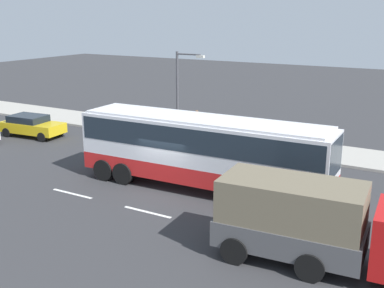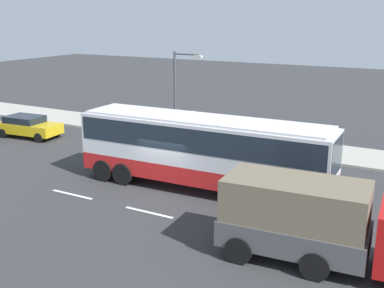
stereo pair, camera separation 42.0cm
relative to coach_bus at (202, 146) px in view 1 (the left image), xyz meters
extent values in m
plane|color=#333335|center=(-1.45, -0.83, -2.19)|extent=(120.00, 120.00, 0.00)
cube|color=#A8A399|center=(-1.45, 8.92, -2.11)|extent=(80.00, 4.00, 0.15)
cube|color=white|center=(-5.02, -3.62, -2.19)|extent=(2.40, 0.16, 0.01)
cube|color=white|center=(-0.69, -3.62, -2.19)|extent=(2.40, 0.16, 0.01)
cube|color=white|center=(6.13, -3.62, -2.19)|extent=(2.40, 0.16, 0.01)
cube|color=red|center=(0.00, 0.00, -1.22)|extent=(12.47, 2.95, 0.84)
cube|color=silver|center=(0.00, 0.00, 0.21)|extent=(12.47, 2.95, 2.03)
cube|color=#1E2833|center=(0.00, 0.00, 0.51)|extent=(12.22, 2.97, 1.11)
cube|color=#1E2833|center=(6.14, 0.19, 0.31)|extent=(0.19, 2.35, 1.62)
cube|color=silver|center=(0.00, 0.00, 1.28)|extent=(11.96, 2.78, 0.12)
cylinder|color=black|center=(4.56, 1.37, -1.64)|extent=(1.11, 0.33, 1.10)
cylinder|color=black|center=(4.63, -1.08, -1.64)|extent=(1.11, 0.33, 1.10)
cylinder|color=black|center=(-3.83, 1.11, -1.64)|extent=(1.11, 0.33, 1.10)
cylinder|color=black|center=(-3.75, -1.35, -1.64)|extent=(1.11, 0.33, 1.10)
cylinder|color=black|center=(-5.03, 1.07, -1.64)|extent=(1.11, 0.33, 1.10)
cylinder|color=black|center=(-4.95, -1.38, -1.64)|extent=(1.11, 0.33, 1.10)
cube|color=#4C4C4F|center=(5.88, -4.45, -1.26)|extent=(5.10, 2.76, 0.90)
cube|color=#6B604C|center=(5.88, -4.45, -0.08)|extent=(4.90, 2.65, 1.46)
cylinder|color=black|center=(6.77, -3.22, -1.71)|extent=(0.98, 0.35, 0.96)
cylinder|color=black|center=(6.94, -5.53, -1.71)|extent=(0.98, 0.35, 0.96)
cylinder|color=black|center=(4.23, -3.40, -1.71)|extent=(0.98, 0.35, 0.96)
cylinder|color=black|center=(4.40, -5.71, -1.71)|extent=(0.98, 0.35, 0.96)
cube|color=gold|center=(-15.12, 3.18, -1.53)|extent=(4.56, 2.27, 0.69)
cube|color=black|center=(-15.47, 3.15, -0.95)|extent=(2.57, 1.94, 0.46)
cylinder|color=black|center=(-13.66, 4.22, -1.87)|extent=(0.66, 0.26, 0.64)
cylinder|color=black|center=(-13.49, 2.43, -1.87)|extent=(0.66, 0.26, 0.64)
cylinder|color=black|center=(-16.75, 3.93, -1.87)|extent=(0.66, 0.26, 0.64)
cylinder|color=black|center=(-16.58, 2.15, -1.87)|extent=(0.66, 0.26, 0.64)
cylinder|color=brown|center=(-5.46, 8.97, -1.63)|extent=(0.14, 0.14, 0.83)
cylinder|color=brown|center=(-5.33, 9.05, -1.63)|extent=(0.14, 0.14, 0.83)
cylinder|color=gold|center=(-5.39, 9.01, -0.90)|extent=(0.32, 0.32, 0.62)
sphere|color=brown|center=(-5.39, 9.01, -0.48)|extent=(0.22, 0.22, 0.22)
cylinder|color=brown|center=(-0.32, 8.83, -1.67)|extent=(0.14, 0.14, 0.75)
cylinder|color=brown|center=(-0.42, 8.96, -1.67)|extent=(0.14, 0.14, 0.75)
cylinder|color=beige|center=(-0.37, 8.90, -1.01)|extent=(0.32, 0.32, 0.56)
sphere|color=tan|center=(-0.37, 8.90, -0.63)|extent=(0.20, 0.20, 0.20)
cylinder|color=#47474C|center=(-5.86, 7.23, 0.84)|extent=(0.16, 0.16, 5.75)
cylinder|color=#47474C|center=(-5.00, 7.23, 3.56)|extent=(1.72, 0.10, 0.10)
cube|color=silver|center=(-4.14, 7.23, 3.46)|extent=(0.50, 0.24, 0.16)
camera|label=1|loc=(10.46, -19.08, 6.02)|focal=44.64mm
camera|label=2|loc=(10.10, -19.28, 6.02)|focal=44.64mm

